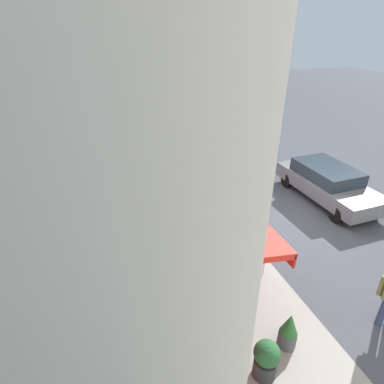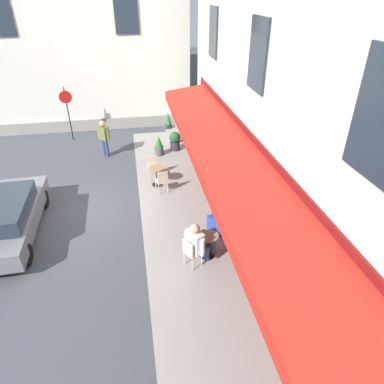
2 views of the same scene
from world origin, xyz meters
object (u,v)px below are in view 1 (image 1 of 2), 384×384
Objects in this scene: seated_patron_in_blue at (162,187)px; potted_plant_mid_terrace at (266,359)px; potted_plant_entrance_left at (200,314)px; cafe_chair_cream_under_awning at (137,126)px; cafe_chair_cream_facing_street at (258,259)px; cafe_table_near_entrance at (243,248)px; cafe_chair_cream_by_window at (160,193)px; cafe_chair_cream_near_door at (132,132)px; potted_plant_under_sign at (289,331)px; parked_car_grey at (327,182)px; cafe_chair_cream_kerbside at (230,235)px; cafe_chair_cream_corner_right at (179,181)px; cafe_table_streetside at (135,130)px; cafe_table_mid_terrace at (168,187)px; seated_companion_in_white at (175,178)px.

seated_patron_in_blue reaches higher than potted_plant_mid_terrace.
potted_plant_entrance_left is at bearing -149.23° from potted_plant_mid_terrace.
cafe_chair_cream_under_awning reaches higher than potted_plant_mid_terrace.
seated_patron_in_blue is 5.85m from potted_plant_entrance_left.
cafe_chair_cream_under_awning is at bearing -176.60° from cafe_chair_cream_facing_street.
cafe_table_near_entrance is 4.14m from cafe_chair_cream_by_window.
cafe_table_near_entrance is 0.82× the size of cafe_chair_cream_near_door.
potted_plant_under_sign is 0.21× the size of parked_car_grey.
cafe_chair_cream_kerbside is at bearing 19.08° from seated_patron_in_blue.
cafe_chair_cream_corner_right reaches higher than cafe_table_near_entrance.
cafe_chair_cream_facing_street is 12.89m from cafe_table_streetside.
cafe_chair_cream_corner_right is at bearing 1.44° from cafe_chair_cream_under_awning.
potted_plant_mid_terrace is at bearing -0.88° from cafe_table_mid_terrace.
parked_car_grey reaches higher than cafe_chair_cream_corner_right.
seated_companion_in_white reaches higher than cafe_table_mid_terrace.
parked_car_grey reaches higher than potted_plant_under_sign.
cafe_chair_cream_under_awning is at bearing 178.37° from potted_plant_mid_terrace.
cafe_table_streetside is at bearing -177.85° from potted_plant_under_sign.
cafe_table_mid_terrace is 0.47m from seated_patron_in_blue.
cafe_chair_cream_near_door reaches higher than potted_plant_under_sign.
cafe_chair_cream_near_door is (-12.28, -1.30, 0.00)m from cafe_chair_cream_facing_street.
potted_plant_mid_terrace is at bearing -1.63° from cafe_chair_cream_under_awning.
potted_plant_under_sign is at bearing 5.44° from cafe_table_mid_terrace.
seated_companion_in_white is 1.35× the size of potted_plant_entrance_left.
cafe_chair_cream_corner_right is (-4.65, -0.49, 0.06)m from cafe_table_near_entrance.
potted_plant_under_sign reaches higher than cafe_table_streetside.
cafe_table_mid_terrace is 0.17× the size of parked_car_grey.
seated_companion_in_white reaches higher than cafe_table_streetside.
cafe_table_streetside is at bearing -175.68° from cafe_table_near_entrance.
seated_patron_in_blue is at bearing -51.52° from seated_companion_in_white.
cafe_table_mid_terrace is at bearing 1.30° from cafe_chair_cream_near_door.
cafe_chair_cream_corner_right is at bearing 120.49° from seated_companion_in_white.
potted_plant_mid_terrace is (7.81, -0.66, -0.08)m from cafe_chair_cream_corner_right.
potted_plant_entrance_left reaches higher than cafe_chair_cream_facing_street.
potted_plant_entrance_left reaches higher than cafe_table_streetside.
seated_companion_in_white is 6.46m from potted_plant_entrance_left.
cafe_chair_cream_facing_street and cafe_chair_cream_near_door have the same top height.
cafe_chair_cream_by_window is at bearing -51.54° from cafe_chair_cream_corner_right.
seated_companion_in_white is at bearing -177.51° from potted_plant_under_sign.
cafe_chair_cream_by_window is 5.68m from potted_plant_entrance_left.
cafe_chair_cream_corner_right is 7.39m from potted_plant_under_sign.
seated_patron_in_blue reaches higher than cafe_chair_cream_corner_right.
cafe_chair_cream_near_door is 11.09m from parked_car_grey.
parked_car_grey is at bearing 122.19° from cafe_chair_cream_facing_street.
cafe_table_near_entrance is 0.17× the size of parked_car_grey.
cafe_chair_cream_under_awning is at bearing -177.41° from cafe_chair_cream_kerbside.
cafe_table_streetside is 7.69m from seated_companion_in_white.
seated_companion_in_white is at bearing -171.40° from cafe_chair_cream_facing_street.
cafe_chair_cream_corner_right is 7.59m from cafe_table_streetside.
cafe_chair_cream_kerbside is at bearing 2.59° from cafe_chair_cream_under_awning.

